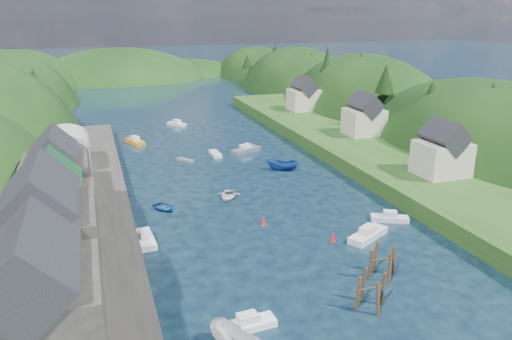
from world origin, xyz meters
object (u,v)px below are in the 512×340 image
object	(u,v)px
piling_cluster_far	(382,264)
channel_buoy_near	(333,237)
piling_cluster_near	(370,294)
channel_buoy_far	(263,221)

from	to	relation	value
piling_cluster_far	channel_buoy_near	world-z (taller)	piling_cluster_far
piling_cluster_far	piling_cluster_near	bearing A→B (deg)	-131.87
channel_buoy_near	channel_buoy_far	bearing A→B (deg)	131.80
channel_buoy_near	channel_buoy_far	xyz separation A→B (m)	(-6.24, 6.99, 0.00)
piling_cluster_far	channel_buoy_near	size ratio (longest dim) A/B	3.45
piling_cluster_far	channel_buoy_far	distance (m)	17.48
piling_cluster_near	piling_cluster_far	size ratio (longest dim) A/B	1.02
channel_buoy_far	piling_cluster_far	bearing A→B (deg)	-65.54
piling_cluster_near	channel_buoy_far	distance (m)	20.68
piling_cluster_near	piling_cluster_far	xyz separation A→B (m)	(4.05, 4.52, -0.04)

